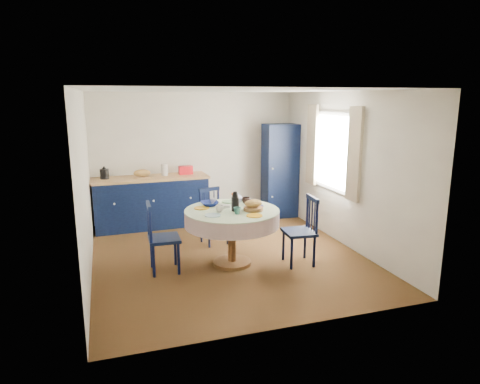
{
  "coord_description": "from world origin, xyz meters",
  "views": [
    {
      "loc": [
        -1.74,
        -6.04,
        2.41
      ],
      "look_at": [
        0.28,
        0.2,
        0.95
      ],
      "focal_mm": 32.0,
      "sensor_mm": 36.0,
      "label": 1
    }
  ],
  "objects_px": {
    "chair_left": "(161,237)",
    "mug_d": "(213,201)",
    "pantry_cabinet": "(280,171)",
    "kitchen_counter": "(151,201)",
    "dining_table": "(232,218)",
    "mug_b": "(237,211)",
    "chair_far": "(213,216)",
    "mug_a": "(220,209)",
    "cobalt_bowl": "(210,204)",
    "mug_c": "(246,201)",
    "chair_right": "(302,230)"
  },
  "relations": [
    {
      "from": "chair_left",
      "to": "mug_d",
      "type": "xyz_separation_m",
      "value": [
        0.85,
        0.36,
        0.37
      ]
    },
    {
      "from": "pantry_cabinet",
      "to": "kitchen_counter",
      "type": "bearing_deg",
      "value": -179.5
    },
    {
      "from": "dining_table",
      "to": "mug_b",
      "type": "height_order",
      "value": "dining_table"
    },
    {
      "from": "kitchen_counter",
      "to": "chair_far",
      "type": "bearing_deg",
      "value": -56.62
    },
    {
      "from": "mug_a",
      "to": "cobalt_bowl",
      "type": "bearing_deg",
      "value": 98.97
    },
    {
      "from": "mug_c",
      "to": "mug_d",
      "type": "height_order",
      "value": "mug_c"
    },
    {
      "from": "chair_left",
      "to": "cobalt_bowl",
      "type": "relative_size",
      "value": 3.73
    },
    {
      "from": "chair_left",
      "to": "cobalt_bowl",
      "type": "distance_m",
      "value": 0.89
    },
    {
      "from": "mug_c",
      "to": "chair_right",
      "type": "bearing_deg",
      "value": -39.27
    },
    {
      "from": "dining_table",
      "to": "chair_far",
      "type": "height_order",
      "value": "dining_table"
    },
    {
      "from": "chair_right",
      "to": "mug_b",
      "type": "height_order",
      "value": "chair_right"
    },
    {
      "from": "dining_table",
      "to": "chair_left",
      "type": "height_order",
      "value": "dining_table"
    },
    {
      "from": "mug_c",
      "to": "chair_left",
      "type": "bearing_deg",
      "value": -170.76
    },
    {
      "from": "dining_table",
      "to": "chair_right",
      "type": "distance_m",
      "value": 1.03
    },
    {
      "from": "chair_far",
      "to": "cobalt_bowl",
      "type": "bearing_deg",
      "value": -119.17
    },
    {
      "from": "mug_a",
      "to": "mug_c",
      "type": "height_order",
      "value": "mug_c"
    },
    {
      "from": "cobalt_bowl",
      "to": "mug_d",
      "type": "bearing_deg",
      "value": 49.2
    },
    {
      "from": "chair_far",
      "to": "mug_d",
      "type": "height_order",
      "value": "chair_far"
    },
    {
      "from": "chair_left",
      "to": "mug_a",
      "type": "relative_size",
      "value": 8.36
    },
    {
      "from": "chair_right",
      "to": "cobalt_bowl",
      "type": "distance_m",
      "value": 1.41
    },
    {
      "from": "dining_table",
      "to": "mug_c",
      "type": "relative_size",
      "value": 10.68
    },
    {
      "from": "pantry_cabinet",
      "to": "chair_far",
      "type": "distance_m",
      "value": 2.15
    },
    {
      "from": "pantry_cabinet",
      "to": "mug_c",
      "type": "height_order",
      "value": "pantry_cabinet"
    },
    {
      "from": "cobalt_bowl",
      "to": "chair_right",
      "type": "bearing_deg",
      "value": -25.97
    },
    {
      "from": "chair_far",
      "to": "dining_table",
      "type": "bearing_deg",
      "value": -99.46
    },
    {
      "from": "kitchen_counter",
      "to": "dining_table",
      "type": "bearing_deg",
      "value": -69.81
    },
    {
      "from": "chair_left",
      "to": "kitchen_counter",
      "type": "bearing_deg",
      "value": -1.18
    },
    {
      "from": "kitchen_counter",
      "to": "dining_table",
      "type": "height_order",
      "value": "kitchen_counter"
    },
    {
      "from": "chair_far",
      "to": "mug_b",
      "type": "xyz_separation_m",
      "value": [
        0.03,
        -1.26,
        0.41
      ]
    },
    {
      "from": "kitchen_counter",
      "to": "mug_a",
      "type": "xyz_separation_m",
      "value": [
        0.71,
        -2.32,
        0.38
      ]
    },
    {
      "from": "chair_left",
      "to": "mug_c",
      "type": "bearing_deg",
      "value": -78.96
    },
    {
      "from": "pantry_cabinet",
      "to": "mug_b",
      "type": "xyz_separation_m",
      "value": [
        -1.69,
        -2.46,
        -0.07
      ]
    },
    {
      "from": "mug_a",
      "to": "mug_c",
      "type": "bearing_deg",
      "value": 32.03
    },
    {
      "from": "chair_far",
      "to": "mug_d",
      "type": "xyz_separation_m",
      "value": [
        -0.15,
        -0.61,
        0.4
      ]
    },
    {
      "from": "kitchen_counter",
      "to": "chair_right",
      "type": "bearing_deg",
      "value": -55.27
    },
    {
      "from": "chair_right",
      "to": "mug_c",
      "type": "height_order",
      "value": "chair_right"
    },
    {
      "from": "chair_left",
      "to": "mug_d",
      "type": "relative_size",
      "value": 10.31
    },
    {
      "from": "kitchen_counter",
      "to": "chair_right",
      "type": "relative_size",
      "value": 2.14
    },
    {
      "from": "mug_c",
      "to": "mug_d",
      "type": "relative_size",
      "value": 1.32
    },
    {
      "from": "mug_d",
      "to": "cobalt_bowl",
      "type": "distance_m",
      "value": 0.12
    },
    {
      "from": "chair_left",
      "to": "mug_c",
      "type": "xyz_separation_m",
      "value": [
        1.33,
        0.22,
        0.37
      ]
    },
    {
      "from": "pantry_cabinet",
      "to": "cobalt_bowl",
      "type": "relative_size",
      "value": 7.04
    },
    {
      "from": "kitchen_counter",
      "to": "mug_b",
      "type": "xyz_separation_m",
      "value": [
        0.91,
        -2.51,
        0.38
      ]
    },
    {
      "from": "chair_right",
      "to": "mug_d",
      "type": "distance_m",
      "value": 1.39
    },
    {
      "from": "chair_far",
      "to": "chair_right",
      "type": "xyz_separation_m",
      "value": [
        1.0,
        -1.3,
        0.04
      ]
    },
    {
      "from": "dining_table",
      "to": "mug_d",
      "type": "bearing_deg",
      "value": 113.86
    },
    {
      "from": "chair_left",
      "to": "mug_b",
      "type": "bearing_deg",
      "value": -104.16
    },
    {
      "from": "mug_b",
      "to": "chair_left",
      "type": "bearing_deg",
      "value": 164.04
    },
    {
      "from": "chair_left",
      "to": "mug_a",
      "type": "height_order",
      "value": "chair_left"
    },
    {
      "from": "cobalt_bowl",
      "to": "pantry_cabinet",
      "type": "bearing_deg",
      "value": 44.41
    }
  ]
}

